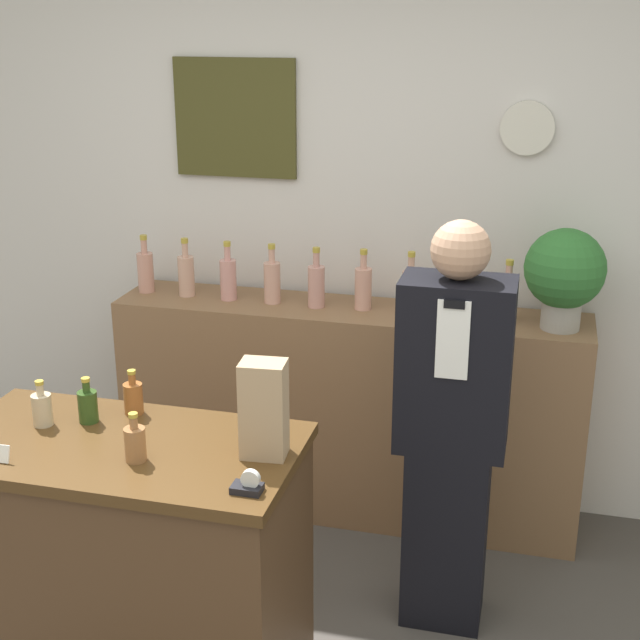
{
  "coord_description": "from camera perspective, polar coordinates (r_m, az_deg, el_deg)",
  "views": [
    {
      "loc": [
        0.86,
        -1.88,
        2.23
      ],
      "look_at": [
        0.09,
        1.1,
        1.16
      ],
      "focal_mm": 50.0,
      "sensor_mm": 36.0,
      "label": 1
    }
  ],
  "objects": [
    {
      "name": "display_counter",
      "position": [
        3.2,
        -12.06,
        -15.0
      ],
      "size": [
        1.16,
        0.62,
        0.91
      ],
      "color": "#4C331E",
      "rests_on": "ground_plane"
    },
    {
      "name": "counter_bottle_2",
      "position": [
        3.12,
        -14.64,
        -5.3
      ],
      "size": [
        0.07,
        0.07,
        0.16
      ],
      "color": "#2B471A",
      "rests_on": "display_counter"
    },
    {
      "name": "shelf_bottle_4",
      "position": [
        3.9,
        -0.24,
        2.27
      ],
      "size": [
        0.07,
        0.07,
        0.27
      ],
      "color": "tan",
      "rests_on": "back_shelf"
    },
    {
      "name": "shelf_bottle_5",
      "position": [
        3.88,
        2.78,
        2.14
      ],
      "size": [
        0.07,
        0.07,
        0.27
      ],
      "color": "tan",
      "rests_on": "back_shelf"
    },
    {
      "name": "potted_plant",
      "position": [
        3.72,
        15.39,
        2.96
      ],
      "size": [
        0.33,
        0.33,
        0.42
      ],
      "color": "#9E998E",
      "rests_on": "back_shelf"
    },
    {
      "name": "shelf_bottle_0",
      "position": [
        4.2,
        -11.1,
        3.12
      ],
      "size": [
        0.07,
        0.07,
        0.27
      ],
      "color": "tan",
      "rests_on": "back_shelf"
    },
    {
      "name": "shelf_bottle_1",
      "position": [
        4.11,
        -8.56,
        2.92
      ],
      "size": [
        0.07,
        0.07,
        0.27
      ],
      "color": "tan",
      "rests_on": "back_shelf"
    },
    {
      "name": "shelf_bottle_2",
      "position": [
        4.03,
        -5.89,
        2.7
      ],
      "size": [
        0.07,
        0.07,
        0.27
      ],
      "color": "tan",
      "rests_on": "back_shelf"
    },
    {
      "name": "back_wall",
      "position": [
        4.07,
        1.86,
        6.74
      ],
      "size": [
        5.2,
        0.09,
        2.7
      ],
      "color": "silver",
      "rests_on": "ground_plane"
    },
    {
      "name": "tape_dispenser",
      "position": [
        2.63,
        -4.62,
        -10.49
      ],
      "size": [
        0.09,
        0.06,
        0.07
      ],
      "color": "black",
      "rests_on": "display_counter"
    },
    {
      "name": "counter_bottle_4",
      "position": [
        2.83,
        -11.75,
        -7.7
      ],
      "size": [
        0.07,
        0.07,
        0.16
      ],
      "color": "#94633A",
      "rests_on": "display_counter"
    },
    {
      "name": "paper_bag",
      "position": [
        2.77,
        -3.62,
        -5.72
      ],
      "size": [
        0.15,
        0.12,
        0.31
      ],
      "color": "tan",
      "rests_on": "display_counter"
    },
    {
      "name": "shopkeeper",
      "position": [
        3.29,
        8.38,
        -7.16
      ],
      "size": [
        0.4,
        0.25,
        1.57
      ],
      "color": "black",
      "rests_on": "ground_plane"
    },
    {
      "name": "back_shelf",
      "position": [
        4.1,
        1.77,
        -5.86
      ],
      "size": [
        2.09,
        0.39,
        0.99
      ],
      "color": "brown",
      "rests_on": "ground_plane"
    },
    {
      "name": "shelf_bottle_3",
      "position": [
        3.97,
        -3.08,
        2.52
      ],
      "size": [
        0.07,
        0.07,
        0.27
      ],
      "color": "tan",
      "rests_on": "back_shelf"
    },
    {
      "name": "shelf_bottle_8",
      "position": [
        3.79,
        11.89,
        1.34
      ],
      "size": [
        0.07,
        0.07,
        0.27
      ],
      "color": "tan",
      "rests_on": "back_shelf"
    },
    {
      "name": "shelf_bottle_6",
      "position": [
        3.85,
        5.81,
        1.95
      ],
      "size": [
        0.07,
        0.07,
        0.27
      ],
      "color": "tan",
      "rests_on": "back_shelf"
    },
    {
      "name": "shelf_bottle_7",
      "position": [
        3.8,
        8.79,
        1.56
      ],
      "size": [
        0.07,
        0.07,
        0.27
      ],
      "color": "tan",
      "rests_on": "back_shelf"
    },
    {
      "name": "counter_bottle_1",
      "position": [
        3.14,
        -17.37,
        -5.42
      ],
      "size": [
        0.07,
        0.07,
        0.16
      ],
      "color": "tan",
      "rests_on": "display_counter"
    },
    {
      "name": "counter_bottle_3",
      "position": [
        3.15,
        -11.86,
        -4.86
      ],
      "size": [
        0.07,
        0.07,
        0.16
      ],
      "color": "#935427",
      "rests_on": "display_counter"
    }
  ]
}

